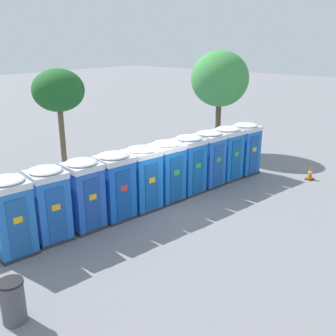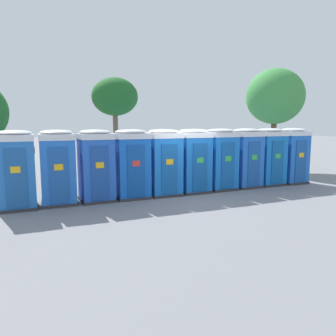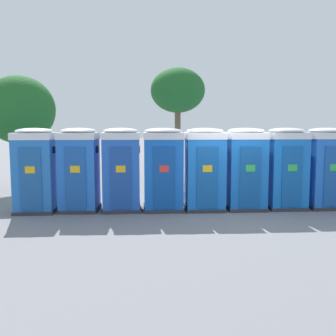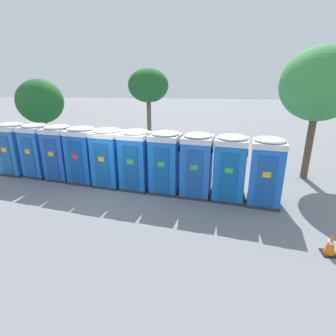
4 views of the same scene
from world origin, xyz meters
The scene contains 13 objects.
ground_plane centered at (0.00, 0.00, 0.00)m, with size 120.00×120.00×0.00m, color slate.
portapotty_0 centered at (-5.68, 1.16, 1.28)m, with size 1.35×1.36×2.54m.
portapotty_1 centered at (-4.39, 1.05, 1.28)m, with size 1.37×1.40×2.54m.
portapotty_2 centered at (-3.13, 0.82, 1.28)m, with size 1.30×1.33×2.54m.
portapotty_3 centered at (-1.86, 0.60, 1.28)m, with size 1.39×1.37×2.54m.
portapotty_4 centered at (-0.59, 0.37, 1.28)m, with size 1.39×1.38×2.54m.
portapotty_5 centered at (0.68, 0.19, 1.28)m, with size 1.37×1.37×2.54m.
portapotty_6 centered at (1.96, 0.03, 1.28)m, with size 1.34×1.36×2.54m.
portapotty_7 centered at (3.23, -0.16, 1.28)m, with size 1.32×1.34×2.54m.
portapotty_8 centered at (4.51, -0.34, 1.28)m, with size 1.39×1.38×2.54m.
portapotty_9 centered at (5.77, -0.59, 1.28)m, with size 1.36×1.38×2.54m.
street_tree_1 centered at (8.25, 2.57, 4.25)m, with size 3.27×3.27×5.84m.
street_tree_2 centered at (-0.05, 6.16, 4.10)m, with size 2.43×2.43×5.15m.
Camera 2 is at (-7.13, -10.22, 2.75)m, focal length 35.00 mm.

